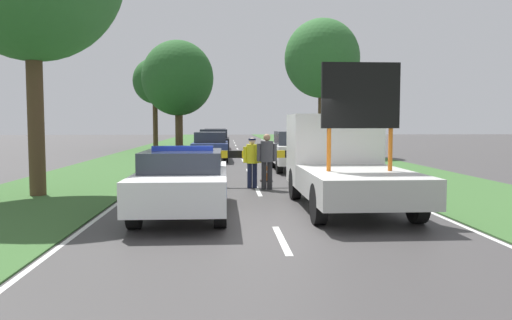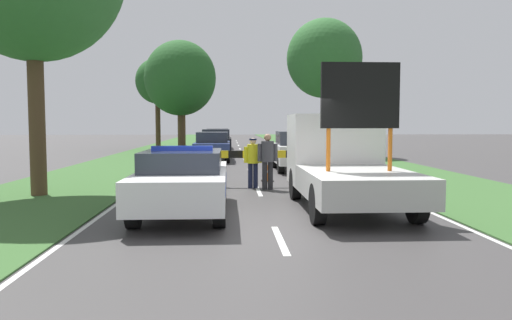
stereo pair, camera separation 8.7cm
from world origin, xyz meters
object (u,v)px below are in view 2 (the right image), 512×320
Objects in this scene: roadside_tree_far_left at (183,93)px; police_officer at (253,158)px; traffic_cone_near_police at (267,173)px; queued_car_van_white at (298,151)px; traffic_cone_centre_front at (183,174)px; roadside_tree_mid_left at (180,78)px; queued_car_wagon_maroon at (218,138)px; work_truck at (342,161)px; queued_car_hatch_blue at (213,146)px; queued_car_sedan_black at (216,141)px; pedestrian_civilian at (268,157)px; roadside_tree_near_left at (324,59)px; police_car at (183,180)px; road_barrier at (257,157)px; roadside_tree_near_right at (157,82)px.

police_officer is at bearing -80.83° from roadside_tree_far_left.
traffic_cone_near_police is 4.25m from queued_car_van_white.
traffic_cone_centre_front is 0.08× the size of roadside_tree_mid_left.
queued_car_van_white is 19.01m from queued_car_wagon_maroon.
work_truck is 5.41m from traffic_cone_near_police.
queued_car_hatch_blue is at bearing 86.17° from traffic_cone_centre_front.
queued_car_sedan_black reaches higher than queued_car_hatch_blue.
pedestrian_civilian is 0.20× the size of roadside_tree_near_left.
queued_car_sedan_black is at bearing -86.91° from police_officer.
police_car is 3.14× the size of police_officer.
roadside_tree_mid_left reaches higher than queued_car_wagon_maroon.
police_car is at bearing -109.72° from road_barrier.
work_truck is 8.01× the size of traffic_cone_centre_front.
queued_car_van_white is at bearing 124.13° from queued_car_hatch_blue.
work_truck is (3.73, 0.98, 0.34)m from police_car.
police_car is 29.16m from roadside_tree_near_right.
road_barrier is at bearing -20.21° from traffic_cone_centre_front.
pedestrian_civilian is 11.80m from queued_car_hatch_blue.
roadside_tree_near_left is (6.83, 19.57, 5.18)m from police_car.
police_car is at bearing -84.87° from roadside_tree_far_left.
queued_car_sedan_black is (-3.55, 20.51, -0.24)m from work_truck.
traffic_cone_centre_front is at bearing -170.12° from traffic_cone_near_police.
roadside_tree_mid_left is (-2.47, 25.43, 4.48)m from police_car.
traffic_cone_near_police is 0.13× the size of queued_car_sedan_black.
traffic_cone_centre_front is at bearing -117.88° from roadside_tree_near_left.
queued_car_sedan_black reaches higher than queued_car_wagon_maroon.
traffic_cone_centre_front is 0.09× the size of roadside_tree_near_right.
queued_car_wagon_maroon reaches higher than police_officer.
police_officer reaches higher than traffic_cone_near_police.
roadside_tree_near_right reaches higher than queued_car_sedan_black.
road_barrier is at bearing -66.56° from work_truck.
pedestrian_civilian reaches higher than queued_car_hatch_blue.
queued_car_wagon_maroon is at bearing -89.62° from queued_car_sedan_black.
queued_car_van_white is (0.17, 9.06, -0.24)m from work_truck.
police_officer is 6.11m from queued_car_van_white.
roadside_tree_near_right is at bearing 107.06° from road_barrier.
work_truck is 0.66× the size of roadside_tree_mid_left.
roadside_tree_near_right is at bearing 2.69° from queued_car_wagon_maroon.
pedestrian_civilian is at bearing 73.88° from queued_car_van_white.
roadside_tree_mid_left is (-4.63, 21.44, 4.24)m from pedestrian_civilian.
roadside_tree_far_left is (-4.79, 29.66, 3.74)m from police_officer.
pedestrian_civilian is 24.76m from queued_car_wagon_maroon.
police_car is 1.12× the size of queued_car_van_white.
queued_car_van_white is 0.94× the size of queued_car_hatch_blue.
roadside_tree_near_right is at bearing 107.04° from traffic_cone_near_police.
traffic_cone_centre_front is 10.00m from queued_car_hatch_blue.
work_truck is at bearing -47.51° from traffic_cone_centre_front.
traffic_cone_centre_front is (-0.53, 5.64, -0.42)m from police_car.
roadside_tree_near_left is (6.65, -1.93, 5.08)m from queued_car_sedan_black.
pedestrian_civilian is 0.26× the size of roadside_tree_far_left.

